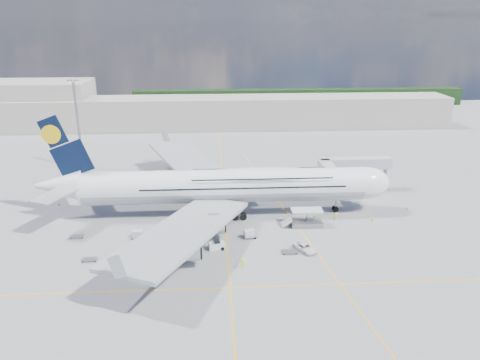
{
  "coord_description": "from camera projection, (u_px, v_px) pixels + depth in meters",
  "views": [
    {
      "loc": [
        -2.32,
        -86.03,
        42.13
      ],
      "look_at": [
        3.27,
        8.0,
        8.75
      ],
      "focal_mm": 35.0,
      "sensor_mm": 36.0,
      "label": 1
    }
  ],
  "objects": [
    {
      "name": "cone_wing_right_outer",
      "position": [
        123.0,
        262.0,
        83.87
      ],
      "size": [
        0.45,
        0.45,
        0.58
      ],
      "color": "red",
      "rests_on": "ground"
    },
    {
      "name": "dolly_row_b",
      "position": [
        159.0,
        242.0,
        89.66
      ],
      "size": [
        2.76,
        1.6,
        1.69
      ],
      "rotation": [
        0.0,
        0.0,
        0.07
      ],
      "color": "gray",
      "rests_on": "ground"
    },
    {
      "name": "crew_wing",
      "position": [
        186.0,
        228.0,
        96.07
      ],
      "size": [
        0.57,
        0.98,
        1.57
      ],
      "primitive_type": "imported",
      "rotation": [
        0.0,
        0.0,
        1.79
      ],
      "color": "#A9DE17",
      "rests_on": "ground"
    },
    {
      "name": "dolly_nose_far",
      "position": [
        249.0,
        234.0,
        93.07
      ],
      "size": [
        3.0,
        1.97,
        1.76
      ],
      "rotation": [
        0.0,
        0.0,
        0.19
      ],
      "color": "gray",
      "rests_on": "ground"
    },
    {
      "name": "crew_tug",
      "position": [
        243.0,
        263.0,
        81.89
      ],
      "size": [
        1.33,
        0.86,
        1.96
      ],
      "primitive_type": "imported",
      "rotation": [
        0.0,
        0.0,
        -0.11
      ],
      "color": "#D7FF1A",
      "rests_on": "ground"
    },
    {
      "name": "ground",
      "position": [
        226.0,
        234.0,
        95.15
      ],
      "size": [
        300.0,
        300.0,
        0.0
      ],
      "primitive_type": "plane",
      "color": "gray",
      "rests_on": "ground"
    },
    {
      "name": "cargo_loader",
      "position": [
        306.0,
        220.0,
        98.39
      ],
      "size": [
        8.53,
        3.2,
        3.67
      ],
      "color": "silver",
      "rests_on": "ground"
    },
    {
      "name": "taxi_line_main",
      "position": [
        226.0,
        234.0,
        95.15
      ],
      "size": [
        0.25,
        220.0,
        0.01
      ],
      "primitive_type": "cube",
      "color": "#FFB70D",
      "rests_on": "ground"
    },
    {
      "name": "dolly_row_a",
      "position": [
        90.0,
        259.0,
        84.64
      ],
      "size": [
        2.75,
        1.48,
        0.4
      ],
      "rotation": [
        0.0,
        0.0,
        0.0
      ],
      "color": "gray",
      "rests_on": "ground"
    },
    {
      "name": "crew_nose",
      "position": [
        372.0,
        219.0,
        100.15
      ],
      "size": [
        0.62,
        0.48,
        1.51
      ],
      "primitive_type": "imported",
      "rotation": [
        0.0,
        0.0,
        0.25
      ],
      "color": "#C7DA16",
      "rests_on": "ground"
    },
    {
      "name": "terminal",
      "position": [
        218.0,
        113.0,
        182.53
      ],
      "size": [
        180.0,
        16.0,
        12.0
      ],
      "primitive_type": "cube",
      "color": "#B2AD9E",
      "rests_on": "ground"
    },
    {
      "name": "baggage_tug",
      "position": [
        217.0,
        245.0,
        88.63
      ],
      "size": [
        3.19,
        1.91,
        1.87
      ],
      "rotation": [
        0.0,
        0.0,
        0.18
      ],
      "color": "silver",
      "rests_on": "ground"
    },
    {
      "name": "catering_truck_outer",
      "position": [
        185.0,
        161.0,
        135.44
      ],
      "size": [
        7.65,
        4.8,
        4.25
      ],
      "rotation": [
        0.0,
        0.0,
        -0.36
      ],
      "color": "gray",
      "rests_on": "ground"
    },
    {
      "name": "dolly_row_c",
      "position": [
        138.0,
        234.0,
        92.91
      ],
      "size": [
        2.71,
        1.53,
        1.68
      ],
      "rotation": [
        0.0,
        0.0,
        -0.04
      ],
      "color": "gray",
      "rests_on": "ground"
    },
    {
      "name": "tree_line",
      "position": [
        299.0,
        97.0,
        227.77
      ],
      "size": [
        160.0,
        6.0,
        8.0
      ],
      "primitive_type": "cube",
      "color": "#193814",
      "rests_on": "ground"
    },
    {
      "name": "crew_van",
      "position": [
        336.0,
        216.0,
        101.58
      ],
      "size": [
        0.9,
        0.9,
        1.58
      ],
      "primitive_type": "imported",
      "rotation": [
        0.0,
        0.0,
        2.36
      ],
      "color": "#A9FF1A",
      "rests_on": "ground"
    },
    {
      "name": "cone_wing_left_inner",
      "position": [
        217.0,
        193.0,
        116.16
      ],
      "size": [
        0.46,
        0.46,
        0.59
      ],
      "color": "red",
      "rests_on": "ground"
    },
    {
      "name": "dolly_nose_near",
      "position": [
        290.0,
        251.0,
        87.41
      ],
      "size": [
        2.95,
        1.59,
        0.43
      ],
      "rotation": [
        0.0,
        0.0,
        -0.01
      ],
      "color": "gray",
      "rests_on": "ground"
    },
    {
      "name": "cone_wing_right_inner",
      "position": [
        196.0,
        256.0,
        85.67
      ],
      "size": [
        0.5,
        0.5,
        0.63
      ],
      "color": "red",
      "rests_on": "ground"
    },
    {
      "name": "jet_bridge",
      "position": [
        345.0,
        168.0,
        114.22
      ],
      "size": [
        18.8,
        12.1,
        8.5
      ],
      "color": "#B7B7BC",
      "rests_on": "ground"
    },
    {
      "name": "crew_loader",
      "position": [
        314.0,
        220.0,
        99.86
      ],
      "size": [
        0.92,
        0.98,
        1.61
      ],
      "primitive_type": "imported",
      "rotation": [
        0.0,
        0.0,
        -1.04
      ],
      "color": "#D1E518",
      "rests_on": "ground"
    },
    {
      "name": "service_van",
      "position": [
        305.0,
        248.0,
        88.03
      ],
      "size": [
        4.5,
        5.57,
        1.41
      ],
      "primitive_type": "imported",
      "rotation": [
        0.0,
        0.0,
        0.51
      ],
      "color": "white",
      "rests_on": "ground"
    },
    {
      "name": "taxi_line_diag",
      "position": [
        287.0,
        213.0,
        105.34
      ],
      "size": [
        14.16,
        99.06,
        0.01
      ],
      "primitive_type": "cube",
      "rotation": [
        0.0,
        0.0,
        0.14
      ],
      "color": "#FFB70D",
      "rests_on": "ground"
    },
    {
      "name": "hangar",
      "position": [
        39.0,
        105.0,
        182.31
      ],
      "size": [
        40.0,
        22.0,
        18.0
      ],
      "primitive_type": "cube",
      "color": "#B2AD9E",
      "rests_on": "ground"
    },
    {
      "name": "cone_nose",
      "position": [
        407.0,
        208.0,
        107.07
      ],
      "size": [
        0.39,
        0.39,
        0.5
      ],
      "color": "red",
      "rests_on": "ground"
    },
    {
      "name": "light_mast",
      "position": [
        78.0,
        124.0,
        130.84
      ],
      "size": [
        3.0,
        0.7,
        25.5
      ],
      "color": "gray",
      "rests_on": "ground"
    },
    {
      "name": "taxi_line_cross",
      "position": [
        230.0,
        288.0,
        76.33
      ],
      "size": [
        120.0,
        0.25,
        0.01
      ],
      "primitive_type": "cube",
      "color": "#FFB70D",
      "rests_on": "ground"
    },
    {
      "name": "dolly_back",
      "position": [
        77.0,
        236.0,
        93.51
      ],
      "size": [
        2.7,
        1.49,
        0.39
      ],
      "rotation": [
        0.0,
        0.0,
        0.03
      ],
      "color": "gray",
      "rests_on": "ground"
    },
    {
      "name": "cone_tail",
      "position": [
        59.0,
        204.0,
        109.3
      ],
      "size": [
        0.48,
        0.48,
        0.61
      ],
      "color": "red",
      "rests_on": "ground"
    },
    {
      "name": "cone_wing_left_outer",
      "position": [
        174.0,
        169.0,
        134.58
      ],
      "size": [
        0.41,
        0.41,
        0.52
      ],
      "color": "red",
      "rests_on": "ground"
    },
    {
      "name": "airliner",
      "position": [
        226.0,
        185.0,
        102.28
      ],
      "size": [
        77.26,
        79.15,
        23.71
      ],
      "color": "white",
      "rests_on": "ground"
    },
    {
      "name": "catering_truck_inner",
      "position": [
        214.0,
        184.0,
        116.7
      ],
      "size": [
        7.97,
        4.79,
        4.44
      ],
      "rotation": [
        0.0,
        0.0,
        -0.32
      ],
      "color": "gray",
      "rests_on": "ground"
    }
  ]
}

